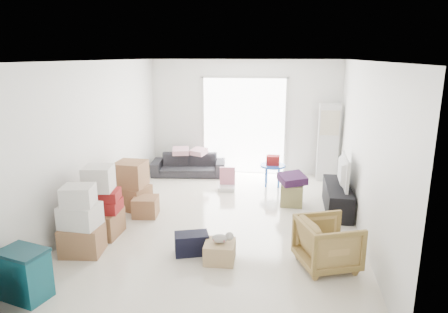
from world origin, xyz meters
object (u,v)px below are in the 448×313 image
ac_tower (328,143)px  television (338,182)px  sofa (189,161)px  ottoman (292,194)px  tv_console (337,198)px  kids_table (273,164)px  storage_bins (25,274)px  wood_crate (220,252)px  armchair (328,241)px

ac_tower → television: bearing=-88.5°
sofa → ottoman: (2.43, -1.59, -0.13)m
television → ac_tower: bearing=2.6°
television → sofa: 3.69m
tv_console → sofa: bearing=152.1°
television → kids_table: 1.77m
ac_tower → television: ac_tower is taller
tv_console → television: television is taller
television → tv_console: bearing=0.0°
storage_bins → ottoman: storage_bins is taller
ac_tower → kids_table: 1.40m
ac_tower → tv_console: (0.05, -1.88, -0.64)m
ottoman → tv_console: bearing=-9.7°
sofa → storage_bins: 5.21m
tv_console → kids_table: bearing=134.7°
television → ottoman: 0.91m
sofa → ac_tower: bearing=-4.9°
tv_console → television: bearing=0.0°
tv_console → storage_bins: bearing=-138.5°
ac_tower → wood_crate: bearing=-113.3°
storage_bins → tv_console: bearing=41.5°
tv_console → wood_crate: bearing=-129.3°
ac_tower → tv_console: bearing=-88.5°
sofa → wood_crate: sofa is taller
television → wood_crate: 2.89m
storage_bins → ottoman: 4.72m
ac_tower → television: (0.05, -1.88, -0.34)m
tv_console → kids_table: kids_table is taller
sofa → television: bearing=-35.5°
ac_tower → wood_crate: 4.51m
kids_table → storage_bins: bearing=-119.4°
tv_console → sofa: size_ratio=0.83×
armchair → sofa: bearing=15.5°
tv_console → wood_crate: tv_console is taller
television → storage_bins: 5.21m
ac_tower → storage_bins: ac_tower is taller
storage_bins → sofa: bearing=82.9°
television → kids_table: kids_table is taller
television → ottoman: bearing=81.4°
television → ottoman: television is taller
tv_console → storage_bins: storage_bins is taller
ottoman → storage_bins: bearing=-130.6°
television → armchair: (-0.36, -2.13, -0.17)m
storage_bins → wood_crate: 2.43m
ac_tower → television: size_ratio=1.82×
storage_bins → ottoman: bearing=49.4°
ac_tower → armchair: bearing=-94.4°
armchair → kids_table: size_ratio=1.11×
television → sofa: (-3.26, 1.73, -0.20)m
armchair → tv_console: bearing=-31.0°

